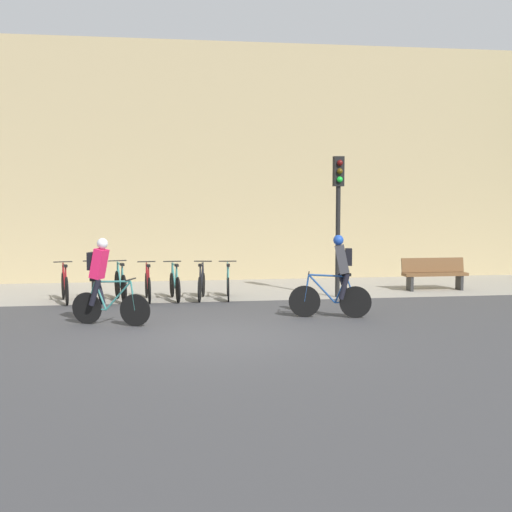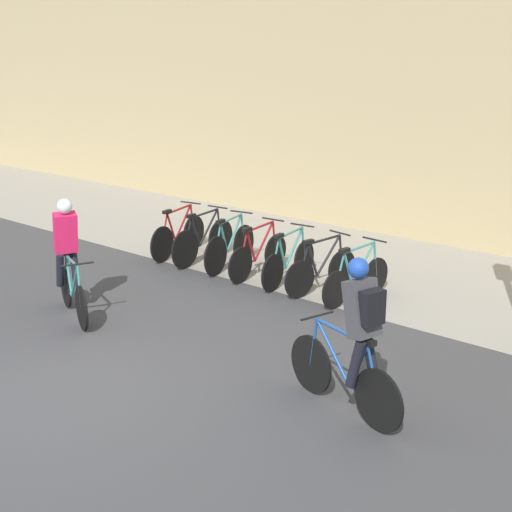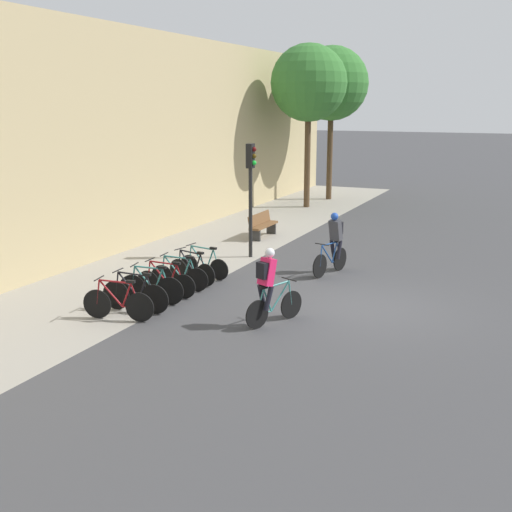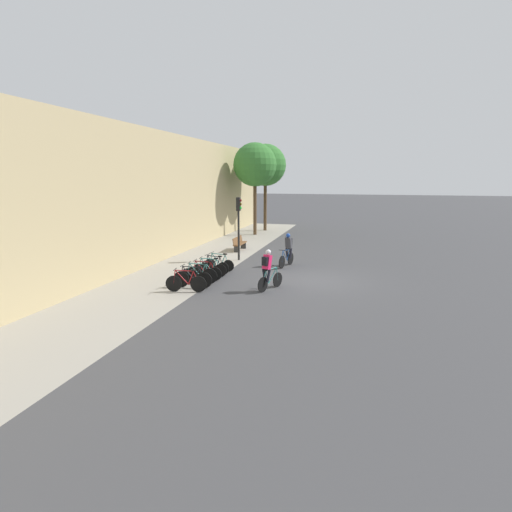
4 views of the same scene
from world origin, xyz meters
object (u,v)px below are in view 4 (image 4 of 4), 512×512
object	(u,v)px
traffic_light_pole	(239,217)
bench	(239,243)
parked_bike_5	(215,266)
parked_bike_6	(220,263)
parked_bike_4	(210,269)
parked_bike_0	(186,282)
parked_bike_2	(199,275)
parked_bike_1	(193,278)
parked_bike_3	(204,272)
cyclist_grey	(288,249)
cyclist_pink	(268,269)

from	to	relation	value
traffic_light_pole	bench	distance (m)	3.76
parked_bike_5	parked_bike_6	size ratio (longest dim) A/B	0.97
parked_bike_6	bench	size ratio (longest dim) A/B	0.90
parked_bike_4	parked_bike_0	bearing A→B (deg)	179.99
parked_bike_2	parked_bike_4	xyz separation A→B (m)	(1.35, -0.00, -0.02)
parked_bike_1	parked_bike_3	distance (m)	1.35
parked_bike_0	parked_bike_1	world-z (taller)	parked_bike_1
bench	cyclist_grey	bearing A→B (deg)	-134.14
parked_bike_4	parked_bike_6	bearing A→B (deg)	-0.03
cyclist_pink	parked_bike_0	bearing A→B (deg)	108.59
parked_bike_0	parked_bike_1	distance (m)	0.67
parked_bike_4	parked_bike_3	bearing A→B (deg)	-179.97
traffic_light_pole	parked_bike_1	bearing A→B (deg)	178.50
parked_bike_4	bench	distance (m)	7.23
parked_bike_1	parked_bike_4	bearing A→B (deg)	-0.03
parked_bike_0	parked_bike_5	distance (m)	3.36
parked_bike_1	parked_bike_6	size ratio (longest dim) A/B	1.08
cyclist_grey	bench	bearing A→B (deg)	45.86
parked_bike_0	parked_bike_5	size ratio (longest dim) A/B	1.09
parked_bike_5	parked_bike_0	bearing A→B (deg)	180.00
parked_bike_1	traffic_light_pole	world-z (taller)	traffic_light_pole
parked_bike_1	parked_bike_4	world-z (taller)	parked_bike_1
parked_bike_0	parked_bike_4	distance (m)	2.69
cyclist_pink	parked_bike_2	distance (m)	3.31
parked_bike_2	traffic_light_pole	xyz separation A→B (m)	(5.52, -0.16, 2.09)
parked_bike_3	parked_bike_4	xyz separation A→B (m)	(0.67, 0.00, -0.00)
parked_bike_2	bench	bearing A→B (deg)	5.13
parked_bike_0	parked_bike_2	world-z (taller)	parked_bike_2
parked_bike_3	bench	size ratio (longest dim) A/B	0.92
cyclist_pink	cyclist_grey	xyz separation A→B (m)	(4.95, 0.07, -0.00)
parked_bike_1	bench	size ratio (longest dim) A/B	0.97
cyclist_grey	parked_bike_3	world-z (taller)	cyclist_grey
parked_bike_0	traffic_light_pole	bearing A→B (deg)	-1.35
cyclist_pink	cyclist_grey	bearing A→B (deg)	0.84
parked_bike_5	traffic_light_pole	bearing A→B (deg)	-2.63
parked_bike_3	bench	world-z (taller)	parked_bike_3
parked_bike_3	parked_bike_6	bearing A→B (deg)	-0.01
parked_bike_4	parked_bike_5	size ratio (longest dim) A/B	1.04
parked_bike_5	parked_bike_1	bearing A→B (deg)	179.99
cyclist_pink	traffic_light_pole	distance (m)	6.73
parked_bike_2	parked_bike_3	xyz separation A→B (m)	(0.67, -0.00, -0.02)
parked_bike_0	parked_bike_3	size ratio (longest dim) A/B	1.02
parked_bike_6	parked_bike_3	bearing A→B (deg)	179.99
parked_bike_1	bench	world-z (taller)	parked_bike_1
parked_bike_4	parked_bike_6	world-z (taller)	parked_bike_4
parked_bike_1	parked_bike_5	size ratio (longest dim) A/B	1.11
parked_bike_1	traffic_light_pole	bearing A→B (deg)	-1.50
cyclist_pink	parked_bike_2	world-z (taller)	cyclist_pink
cyclist_grey	parked_bike_4	distance (m)	4.66
cyclist_pink	parked_bike_4	distance (m)	3.67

